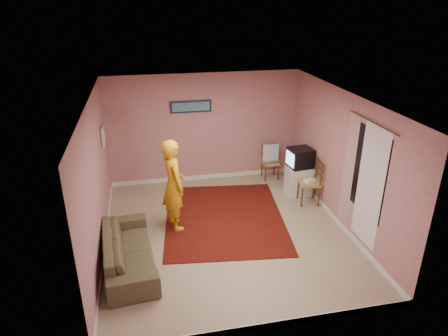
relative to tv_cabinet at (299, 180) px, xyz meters
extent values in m
plane|color=tan|center=(-1.95, -1.26, -0.33)|extent=(5.00, 5.00, 0.00)
cube|color=tan|center=(-1.95, 1.24, 0.97)|extent=(4.50, 0.02, 2.60)
cube|color=tan|center=(-1.95, -3.76, 0.97)|extent=(4.50, 0.02, 2.60)
cube|color=tan|center=(-4.20, -1.26, 0.97)|extent=(0.02, 5.00, 2.60)
cube|color=tan|center=(0.30, -1.26, 0.97)|extent=(0.02, 5.00, 2.60)
cube|color=silver|center=(-1.95, -1.26, 2.27)|extent=(4.50, 5.00, 0.02)
cube|color=silver|center=(-1.95, 1.23, -0.28)|extent=(4.50, 0.02, 0.10)
cube|color=silver|center=(-1.95, -3.75, -0.28)|extent=(4.50, 0.02, 0.10)
cube|color=silver|center=(-4.19, -1.26, -0.28)|extent=(0.02, 5.00, 0.10)
cube|color=silver|center=(0.29, -1.26, -0.28)|extent=(0.02, 5.00, 0.10)
cube|color=black|center=(0.29, -2.16, 1.12)|extent=(0.01, 1.10, 1.50)
cube|color=white|center=(0.28, -2.31, 0.92)|extent=(0.01, 0.75, 2.10)
cube|color=beige|center=(0.26, -1.61, 0.92)|extent=(0.01, 0.35, 2.10)
cylinder|color=brown|center=(0.25, -2.16, 1.99)|extent=(0.02, 1.40, 0.02)
cube|color=#131A36|center=(-2.25, 1.21, 1.52)|extent=(0.95, 0.03, 0.28)
cube|color=#2D5F7E|center=(-2.25, 1.19, 1.52)|extent=(0.86, 0.01, 0.20)
cube|color=#C6B188|center=(-4.17, 0.34, 1.22)|extent=(0.03, 0.38, 0.42)
cube|color=silver|center=(-4.15, 0.34, 1.22)|extent=(0.01, 0.30, 0.34)
cube|color=black|center=(-1.87, -0.74, -0.33)|extent=(2.68, 3.19, 0.02)
cube|color=silver|center=(0.00, 0.00, 0.00)|extent=(0.52, 0.48, 0.67)
cube|color=black|center=(0.00, 0.00, 0.55)|extent=(0.54, 0.50, 0.43)
cube|color=#8CB2F2|center=(-0.25, -0.03, 0.55)|extent=(0.06, 0.36, 0.31)
cube|color=tan|center=(-0.37, 0.94, 0.07)|extent=(0.38, 0.37, 0.05)
cube|color=brown|center=(-0.37, 0.94, 0.29)|extent=(0.38, 0.04, 0.43)
cube|color=#ADAEB2|center=(-0.37, 0.94, 0.13)|extent=(0.40, 0.31, 0.06)
cube|color=#96C5F5|center=(-0.37, 0.94, 0.34)|extent=(0.39, 0.05, 0.41)
cube|color=tan|center=(0.05, -0.46, 0.15)|extent=(0.49, 0.51, 0.05)
cube|color=brown|center=(0.05, -0.46, 0.41)|extent=(0.11, 0.45, 0.51)
cube|color=white|center=(0.05, -0.46, 0.20)|extent=(0.26, 0.23, 0.05)
imported|color=#4E462F|center=(-3.75, -1.95, -0.04)|extent=(0.96, 2.06, 0.58)
imported|color=gold|center=(-2.88, -0.86, 0.57)|extent=(0.59, 0.75, 1.80)
camera|label=1|loc=(-3.32, -7.68, 3.83)|focal=32.00mm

